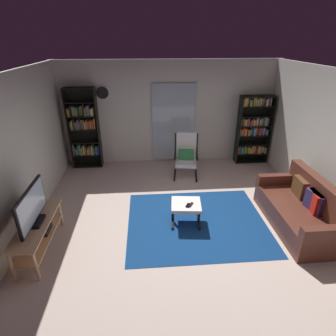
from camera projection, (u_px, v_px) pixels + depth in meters
ground_plane at (181, 224)px, 4.97m from camera, size 7.02×7.02×0.00m
wall_back at (168, 113)px, 7.00m from camera, size 5.60×0.06×2.60m
wall_left at (10, 164)px, 4.21m from camera, size 0.06×6.00×2.60m
glass_door_panel at (174, 123)px, 7.06m from camera, size 1.10×0.01×2.00m
area_rug at (196, 222)px, 5.01m from camera, size 2.49×2.08×0.01m
tv_stand at (39, 231)px, 4.24m from camera, size 0.41×1.33×0.52m
television at (32, 208)px, 4.02m from camera, size 0.20×0.98×0.58m
bookshelf_near_tv at (84, 129)px, 6.79m from camera, size 0.73×0.30×2.01m
bookshelf_near_sofa at (253, 128)px, 7.07m from camera, size 0.84×0.30×1.77m
leather_sofa at (301, 210)px, 4.80m from camera, size 0.83×1.81×0.89m
lounge_armchair at (186, 154)px, 6.53m from camera, size 0.65×0.72×1.02m
ottoman at (186, 207)px, 4.87m from camera, size 0.57×0.53×0.41m
tv_remote at (191, 205)px, 4.78m from camera, size 0.11×0.14×0.02m
cell_phone at (188, 205)px, 4.77m from camera, size 0.12×0.16×0.01m
wall_clock at (102, 93)px, 6.58m from camera, size 0.29×0.03×0.29m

